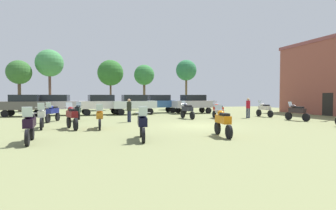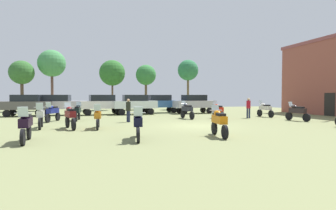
% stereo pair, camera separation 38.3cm
% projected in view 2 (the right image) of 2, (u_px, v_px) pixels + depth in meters
% --- Properties ---
extents(ground_plane, '(44.00, 52.00, 0.02)m').
position_uv_depth(ground_plane, '(196.00, 126.00, 16.79)').
color(ground_plane, '#7A8051').
extents(motorcycle_1, '(0.62, 2.24, 1.44)m').
position_uv_depth(motorcycle_1, '(218.00, 110.00, 21.94)').
color(motorcycle_1, black).
rests_on(motorcycle_1, ground).
extents(motorcycle_2, '(0.62, 2.17, 1.47)m').
position_uv_depth(motorcycle_2, '(265.00, 109.00, 23.77)').
color(motorcycle_2, black).
rests_on(motorcycle_2, ground).
extents(motorcycle_3, '(0.62, 2.24, 1.44)m').
position_uv_depth(motorcycle_3, '(78.00, 111.00, 20.23)').
color(motorcycle_3, black).
rests_on(motorcycle_3, ground).
extents(motorcycle_4, '(0.62, 2.08, 1.46)m').
position_uv_depth(motorcycle_4, '(219.00, 121.00, 12.26)').
color(motorcycle_4, black).
rests_on(motorcycle_4, ground).
extents(motorcycle_5, '(0.62, 2.09, 1.45)m').
position_uv_depth(motorcycle_5, '(98.00, 116.00, 15.23)').
color(motorcycle_5, black).
rests_on(motorcycle_5, ground).
extents(motorcycle_7, '(0.83, 2.16, 1.46)m').
position_uv_depth(motorcycle_7, '(53.00, 112.00, 19.29)').
color(motorcycle_7, black).
rests_on(motorcycle_7, ground).
extents(motorcycle_8, '(0.65, 2.26, 1.46)m').
position_uv_depth(motorcycle_8, '(138.00, 123.00, 11.37)').
color(motorcycle_8, black).
rests_on(motorcycle_8, ground).
extents(motorcycle_9, '(0.85, 2.11, 1.51)m').
position_uv_depth(motorcycle_9, '(70.00, 116.00, 15.11)').
color(motorcycle_9, black).
rests_on(motorcycle_9, ground).
extents(motorcycle_10, '(0.68, 2.23, 1.48)m').
position_uv_depth(motorcycle_10, '(187.00, 110.00, 21.86)').
color(motorcycle_10, black).
rests_on(motorcycle_10, ground).
extents(motorcycle_11, '(0.62, 2.24, 1.48)m').
position_uv_depth(motorcycle_11, '(26.00, 125.00, 10.71)').
color(motorcycle_11, black).
rests_on(motorcycle_11, ground).
extents(motorcycle_12, '(0.62, 2.14, 1.51)m').
position_uv_depth(motorcycle_12, '(41.00, 116.00, 15.33)').
color(motorcycle_12, black).
rests_on(motorcycle_12, ground).
extents(motorcycle_13, '(0.69, 2.13, 1.44)m').
position_uv_depth(motorcycle_13, '(297.00, 112.00, 20.00)').
color(motorcycle_13, black).
rests_on(motorcycle_13, ground).
extents(car_1, '(4.39, 2.03, 2.00)m').
position_uv_depth(car_1, '(135.00, 103.00, 26.86)').
color(car_1, black).
rests_on(car_1, ground).
extents(car_2, '(4.52, 2.43, 2.00)m').
position_uv_depth(car_2, '(102.00, 103.00, 26.46)').
color(car_2, black).
rests_on(car_2, ground).
extents(car_3, '(4.44, 2.17, 2.00)m').
position_uv_depth(car_3, '(159.00, 102.00, 29.27)').
color(car_3, black).
rests_on(car_3, ground).
extents(car_4, '(4.46, 2.22, 2.00)m').
position_uv_depth(car_4, '(57.00, 103.00, 25.77)').
color(car_4, black).
rests_on(car_4, ground).
extents(car_5, '(4.41, 2.08, 2.00)m').
position_uv_depth(car_5, '(27.00, 104.00, 24.50)').
color(car_5, black).
rests_on(car_5, ground).
extents(car_6, '(4.45, 2.18, 2.00)m').
position_uv_depth(car_6, '(194.00, 103.00, 28.39)').
color(car_6, black).
rests_on(car_6, ground).
extents(person_1, '(0.48, 0.48, 1.72)m').
position_uv_depth(person_1, '(248.00, 106.00, 22.40)').
color(person_1, '#222B47').
rests_on(person_1, ground).
extents(person_2, '(0.48, 0.48, 1.68)m').
position_uv_depth(person_2, '(128.00, 109.00, 19.01)').
color(person_2, '#222844').
rests_on(person_2, ground).
extents(tree_1, '(3.44, 3.44, 7.79)m').
position_uv_depth(tree_1, '(52.00, 64.00, 33.89)').
color(tree_1, brown).
rests_on(tree_1, ground).
extents(tree_2, '(3.43, 3.43, 6.69)m').
position_uv_depth(tree_2, '(112.00, 73.00, 35.42)').
color(tree_2, brown).
rests_on(tree_2, ground).
extents(tree_3, '(2.82, 2.82, 6.22)m').
position_uv_depth(tree_3, '(146.00, 75.00, 36.78)').
color(tree_3, brown).
rests_on(tree_3, ground).
extents(tree_4, '(2.86, 2.86, 6.16)m').
position_uv_depth(tree_4, '(22.00, 73.00, 31.86)').
color(tree_4, '#4F3D2E').
rests_on(tree_4, ground).
extents(tree_5, '(2.94, 2.94, 7.02)m').
position_uv_depth(tree_5, '(188.00, 71.00, 37.54)').
color(tree_5, brown).
rests_on(tree_5, ground).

